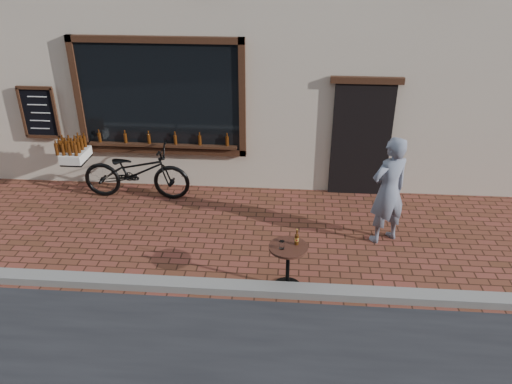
{
  "coord_description": "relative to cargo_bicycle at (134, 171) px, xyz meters",
  "views": [
    {
      "loc": [
        0.62,
        -5.47,
        4.57
      ],
      "look_at": [
        0.09,
        1.2,
        1.1
      ],
      "focal_mm": 35.0,
      "sensor_mm": 36.0,
      "label": 1
    }
  ],
  "objects": [
    {
      "name": "ground",
      "position": [
        2.39,
        -2.93,
        -0.55
      ],
      "size": [
        90.0,
        90.0,
        0.0
      ],
      "primitive_type": "plane",
      "color": "#542B1B",
      "rests_on": "ground"
    },
    {
      "name": "kerb",
      "position": [
        2.39,
        -2.73,
        -0.49
      ],
      "size": [
        90.0,
        0.25,
        0.12
      ],
      "primitive_type": "cube",
      "color": "slate",
      "rests_on": "ground"
    },
    {
      "name": "cargo_bicycle",
      "position": [
        0.0,
        0.0,
        0.0
      ],
      "size": [
        2.44,
        0.72,
        1.16
      ],
      "rotation": [
        0.0,
        0.0,
        1.57
      ],
      "color": "black",
      "rests_on": "ground"
    },
    {
      "name": "bistro_table",
      "position": [
        3.0,
        -2.58,
        -0.04
      ],
      "size": [
        0.55,
        0.55,
        0.95
      ],
      "color": "black",
      "rests_on": "ground"
    },
    {
      "name": "pedestrian",
      "position": [
        4.56,
        -1.17,
        0.36
      ],
      "size": [
        0.8,
        0.71,
        1.83
      ],
      "primitive_type": "imported",
      "rotation": [
        0.0,
        0.0,
        3.66
      ],
      "color": "slate",
      "rests_on": "ground"
    }
  ]
}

